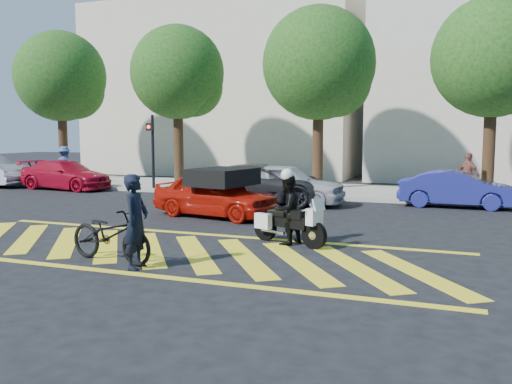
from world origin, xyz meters
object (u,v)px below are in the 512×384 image
(red_convertible, at_px, (215,195))
(parked_left, at_px, (66,175))
(officer_bike, at_px, (136,222))
(bicycle, at_px, (111,234))
(officer_moto, at_px, (287,209))
(parked_right, at_px, (457,189))
(police_motorcycle, at_px, (288,223))
(parked_mid_left, at_px, (262,184))
(parked_mid_right, at_px, (284,184))

(red_convertible, bearing_deg, parked_left, 74.60)
(officer_bike, height_order, bicycle, officer_bike)
(officer_moto, bearing_deg, parked_right, 177.87)
(police_motorcycle, relative_size, red_convertible, 0.49)
(red_convertible, bearing_deg, police_motorcycle, -122.14)
(bicycle, xyz_separation_m, parked_left, (-9.88, 10.48, 0.09))
(officer_bike, distance_m, parked_left, 15.10)
(parked_mid_left, xyz_separation_m, parked_right, (6.36, 1.40, -0.08))
(bicycle, height_order, parked_right, parked_right)
(parked_left, distance_m, parked_mid_left, 9.74)
(parked_right, bearing_deg, parked_mid_right, 104.97)
(parked_mid_left, bearing_deg, officer_moto, -162.51)
(officer_moto, height_order, red_convertible, officer_moto)
(parked_mid_right, bearing_deg, officer_bike, -178.57)
(officer_moto, distance_m, parked_right, 8.44)
(officer_bike, relative_size, bicycle, 0.85)
(officer_bike, bearing_deg, parked_right, -34.38)
(red_convertible, bearing_deg, parked_mid_right, -6.71)
(officer_bike, xyz_separation_m, parked_mid_right, (-0.19, 9.33, -0.15))
(police_motorcycle, bearing_deg, bicycle, -111.79)
(parked_mid_right, bearing_deg, officer_moto, -161.26)
(police_motorcycle, height_order, parked_mid_right, parked_mid_right)
(officer_moto, distance_m, parked_mid_right, 6.64)
(officer_bike, distance_m, officer_moto, 3.59)
(bicycle, xyz_separation_m, parked_mid_left, (-0.25, 9.08, 0.16))
(police_motorcycle, relative_size, officer_moto, 1.21)
(police_motorcycle, relative_size, parked_left, 0.44)
(police_motorcycle, height_order, parked_right, parked_right)
(officer_bike, height_order, parked_mid_right, officer_bike)
(police_motorcycle, xyz_separation_m, officer_moto, (-0.02, -0.01, 0.30))
(officer_bike, relative_size, parked_left, 0.40)
(bicycle, relative_size, parked_left, 0.47)
(parked_mid_left, relative_size, parked_right, 1.34)
(red_convertible, distance_m, parked_right, 8.11)
(officer_bike, bearing_deg, police_motorcycle, -40.23)
(police_motorcycle, xyz_separation_m, parked_mid_left, (-2.92, 6.29, 0.22))
(red_convertible, relative_size, parked_mid_right, 0.91)
(red_convertible, bearing_deg, parked_mid_left, 6.62)
(parked_mid_right, xyz_separation_m, parked_right, (5.56, 1.40, -0.10))
(officer_bike, distance_m, parked_mid_right, 9.33)
(officer_bike, relative_size, police_motorcycle, 0.92)
(parked_mid_right, distance_m, parked_right, 5.73)
(officer_bike, relative_size, parked_right, 0.47)
(parked_left, bearing_deg, officer_bike, -130.26)
(parked_left, bearing_deg, parked_mid_left, -93.23)
(bicycle, distance_m, parked_mid_right, 9.10)
(bicycle, xyz_separation_m, parked_mid_right, (0.55, 9.08, 0.18))
(police_motorcycle, relative_size, parked_mid_left, 0.38)
(parked_mid_right, height_order, parked_right, parked_mid_right)
(bicycle, bearing_deg, officer_moto, -32.92)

